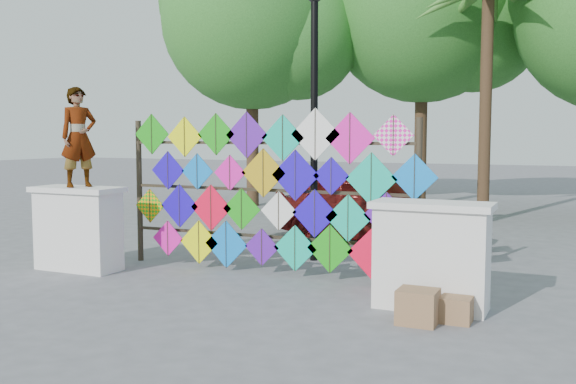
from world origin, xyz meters
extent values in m
plane|color=gray|center=(0.00, 0.00, 0.00)|extent=(80.00, 80.00, 0.00)
cube|color=white|center=(-2.70, -0.20, 0.60)|extent=(1.30, 0.55, 1.20)
cube|color=white|center=(-2.70, -0.20, 1.24)|extent=(1.40, 0.65, 0.08)
cube|color=white|center=(2.70, -0.20, 0.60)|extent=(1.30, 0.55, 1.20)
cube|color=white|center=(2.70, -0.20, 1.24)|extent=(1.40, 0.65, 0.08)
cylinder|color=#30271A|center=(-2.30, 0.80, 1.15)|extent=(0.09, 0.09, 2.30)
cylinder|color=#30271A|center=(2.30, 0.80, 1.15)|extent=(0.09, 0.09, 2.30)
cube|color=#30271A|center=(0.00, 0.80, 0.55)|extent=(4.60, 0.04, 0.04)
cube|color=#30271A|center=(0.00, 0.80, 1.25)|extent=(4.60, 0.04, 0.04)
cube|color=#30271A|center=(0.00, 0.80, 1.95)|extent=(4.60, 0.04, 0.04)
cube|color=#199F13|center=(-1.99, 0.74, 2.08)|extent=(0.65, 0.01, 0.65)
cube|color=#30271A|center=(-1.99, 0.73, 2.08)|extent=(0.01, 0.01, 0.64)
cube|color=#FAFF0A|center=(-1.37, 0.74, 2.04)|extent=(0.63, 0.01, 0.63)
cube|color=#30271A|center=(-1.37, 0.73, 2.04)|extent=(0.01, 0.01, 0.62)
cube|color=#199F13|center=(-0.80, 0.74, 2.08)|extent=(0.64, 0.01, 0.64)
cube|color=#30271A|center=(-0.80, 0.73, 2.08)|extent=(0.01, 0.01, 0.63)
cube|color=#5716A5|center=(-0.27, 0.74, 2.07)|extent=(0.70, 0.01, 0.70)
cube|color=#30271A|center=(-0.27, 0.73, 2.07)|extent=(0.01, 0.01, 0.69)
cube|color=#0BB893|center=(0.32, 0.74, 2.03)|extent=(0.68, 0.01, 0.68)
cube|color=#30271A|center=(0.32, 0.73, 2.03)|extent=(0.01, 0.01, 0.67)
cube|color=white|center=(0.83, 0.74, 2.08)|extent=(0.75, 0.01, 0.75)
cube|color=#30271A|center=(0.83, 0.73, 2.08)|extent=(0.01, 0.01, 0.73)
cube|color=#F617A6|center=(1.35, 0.74, 2.02)|extent=(0.73, 0.01, 0.73)
cube|color=#30271A|center=(1.35, 0.73, 2.02)|extent=(0.01, 0.01, 0.71)
cube|color=white|center=(1.96, 0.74, 2.06)|extent=(0.57, 0.01, 0.57)
cube|color=#30271A|center=(1.96, 0.73, 2.06)|extent=(0.01, 0.01, 0.56)
cube|color=#1F08CB|center=(-1.66, 0.70, 1.51)|extent=(0.61, 0.01, 0.61)
cube|color=#30271A|center=(-1.66, 0.69, 1.51)|extent=(0.01, 0.01, 0.60)
cube|color=#0977DF|center=(-1.12, 0.70, 1.51)|extent=(0.56, 0.01, 0.56)
cube|color=#30271A|center=(-1.12, 0.69, 1.51)|extent=(0.01, 0.01, 0.55)
cube|color=#F617A6|center=(-0.54, 0.70, 1.50)|extent=(0.54, 0.01, 0.54)
cube|color=#30271A|center=(-0.54, 0.69, 1.50)|extent=(0.01, 0.01, 0.53)
cube|color=#C19611|center=(0.02, 0.70, 1.51)|extent=(0.73, 0.01, 0.73)
cube|color=#30271A|center=(0.02, 0.69, 1.51)|extent=(0.01, 0.01, 0.71)
cube|color=#1F08CB|center=(0.54, 0.70, 1.49)|extent=(0.74, 0.01, 0.74)
cube|color=#30271A|center=(0.54, 0.69, 1.49)|extent=(0.01, 0.01, 0.73)
cube|color=#1F08CB|center=(1.09, 0.70, 1.49)|extent=(0.54, 0.01, 0.54)
cube|color=#30271A|center=(1.09, 0.69, 1.49)|extent=(0.01, 0.01, 0.53)
cube|color=#0BB893|center=(1.67, 0.70, 1.46)|extent=(0.74, 0.01, 0.74)
cube|color=#30271A|center=(1.67, 0.69, 1.46)|extent=(0.01, 0.01, 0.73)
cube|color=#0977DF|center=(2.27, 0.70, 1.51)|extent=(0.63, 0.01, 0.63)
cube|color=#30271A|center=(2.27, 0.69, 1.51)|extent=(0.01, 0.01, 0.62)
cube|color=#199F13|center=(-1.99, 0.66, 0.94)|extent=(0.55, 0.01, 0.55)
cube|color=#30271A|center=(-1.99, 0.65, 0.94)|extent=(0.01, 0.01, 0.54)
cube|color=#1F08CB|center=(-1.43, 0.66, 0.96)|extent=(0.69, 0.01, 0.69)
cube|color=#30271A|center=(-1.43, 0.65, 0.96)|extent=(0.01, 0.01, 0.67)
cube|color=#FF0B30|center=(-0.85, 0.66, 0.96)|extent=(0.71, 0.01, 0.71)
cube|color=#30271A|center=(-0.85, 0.65, 0.96)|extent=(0.01, 0.01, 0.70)
cube|color=#199F13|center=(-0.32, 0.66, 0.96)|extent=(0.63, 0.01, 0.63)
cube|color=#30271A|center=(-0.32, 0.65, 0.96)|extent=(0.01, 0.01, 0.62)
cube|color=white|center=(0.29, 0.66, 0.96)|extent=(0.57, 0.01, 0.57)
cube|color=#30271A|center=(0.29, 0.65, 0.96)|extent=(0.01, 0.01, 0.56)
cube|color=#1F08CB|center=(0.86, 0.66, 0.96)|extent=(0.69, 0.01, 0.69)
cube|color=#30271A|center=(0.86, 0.65, 0.96)|extent=(0.01, 0.01, 0.68)
cube|color=#0BB893|center=(1.36, 0.66, 0.91)|extent=(0.67, 0.01, 0.67)
cube|color=#30271A|center=(1.36, 0.65, 0.91)|extent=(0.01, 0.01, 0.66)
cube|color=#5716A5|center=(1.90, 0.66, 0.98)|extent=(0.64, 0.01, 0.64)
cube|color=#30271A|center=(1.90, 0.65, 0.98)|extent=(0.01, 0.01, 0.63)
cube|color=#F617A6|center=(-1.63, 0.62, 0.44)|extent=(0.56, 0.01, 0.56)
cube|color=#30271A|center=(-1.63, 0.61, 0.44)|extent=(0.01, 0.01, 0.55)
cube|color=#FAFF0A|center=(-1.05, 0.62, 0.42)|extent=(0.68, 0.01, 0.68)
cube|color=#30271A|center=(-1.05, 0.61, 0.42)|extent=(0.01, 0.01, 0.67)
cube|color=#0977DF|center=(-0.57, 0.62, 0.42)|extent=(0.73, 0.01, 0.73)
cube|color=#30271A|center=(-0.57, 0.61, 0.42)|extent=(0.01, 0.01, 0.71)
cube|color=#5716A5|center=(0.04, 0.62, 0.42)|extent=(0.56, 0.01, 0.56)
cube|color=#30271A|center=(0.04, 0.61, 0.42)|extent=(0.01, 0.01, 0.55)
cube|color=#0BB893|center=(0.57, 0.62, 0.44)|extent=(0.68, 0.01, 0.68)
cube|color=#30271A|center=(0.57, 0.61, 0.44)|extent=(0.01, 0.01, 0.66)
cube|color=#199F13|center=(1.11, 0.62, 0.47)|extent=(0.69, 0.01, 0.69)
cube|color=#30271A|center=(1.11, 0.61, 0.47)|extent=(0.01, 0.01, 0.68)
cube|color=#FF0B30|center=(1.73, 0.62, 0.45)|extent=(0.73, 0.01, 0.73)
cube|color=#30271A|center=(1.73, 0.61, 0.45)|extent=(0.01, 0.01, 0.71)
cube|color=#FF9508|center=(2.28, 0.62, 0.43)|extent=(0.67, 0.01, 0.67)
cube|color=#30271A|center=(2.28, 0.61, 0.43)|extent=(0.01, 0.01, 0.66)
cylinder|color=#4E3421|center=(-4.50, 9.00, 1.93)|extent=(0.36, 0.36, 3.85)
sphere|color=#245C1D|center=(-4.50, 9.00, 5.41)|extent=(5.20, 5.20, 5.20)
sphere|color=#245C1D|center=(-3.20, 9.30, 4.89)|extent=(3.64, 3.64, 3.64)
sphere|color=#245C1D|center=(-5.54, 8.80, 5.93)|extent=(3.38, 3.38, 3.38)
cylinder|color=#4E3421|center=(0.00, 11.00, 2.06)|extent=(0.36, 0.36, 4.12)
sphere|color=#245C1D|center=(0.00, 11.00, 5.80)|extent=(5.60, 5.60, 5.60)
sphere|color=#245C1D|center=(1.40, 11.30, 5.25)|extent=(3.92, 3.92, 3.92)
cylinder|color=#4E3421|center=(2.20, 8.00, 2.75)|extent=(0.28, 0.28, 5.50)
cone|color=#2C6F25|center=(2.84, 8.64, 5.25)|extent=(1.60, 1.60, 1.16)
cone|color=#2C6F25|center=(2.20, 8.90, 5.25)|extent=(0.44, 1.82, 1.16)
cone|color=#2C6F25|center=(1.56, 8.64, 5.25)|extent=(1.60, 1.60, 1.16)
cone|color=#2C6F25|center=(1.30, 8.00, 5.25)|extent=(1.82, 0.44, 1.16)
imported|color=#99999E|center=(-2.64, -0.20, 2.03)|extent=(0.57, 0.65, 1.51)
imported|color=#57110E|center=(0.64, 4.10, 0.68)|extent=(4.22, 2.43, 1.35)
cylinder|color=black|center=(0.30, 2.00, 2.10)|extent=(0.12, 0.12, 4.20)
cube|color=olive|center=(2.70, -0.87, 0.19)|extent=(0.43, 0.38, 0.38)
cube|color=olive|center=(3.08, -0.64, 0.14)|extent=(0.34, 0.31, 0.28)
camera|label=1|loc=(4.26, -7.72, 2.06)|focal=40.00mm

